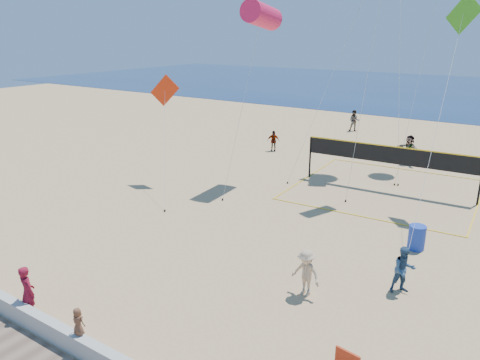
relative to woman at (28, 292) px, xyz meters
The scene contains 13 objects.
ground 4.70m from the woman, 35.76° to the left, with size 120.00×120.00×0.00m, color tan.
woman is the anchor object (origin of this frame).
toddler 2.60m from the woman, ahead, with size 0.37×0.24×0.76m, color brown.
bystander_a 11.59m from the woman, 40.93° to the left, with size 0.77×0.60×1.59m, color #2E4F73.
bystander_b 8.41m from the woman, 42.31° to the left, with size 1.02×0.59×1.58m, color tan.
far_person_0 21.93m from the woman, 100.78° to the left, with size 0.85×0.35×1.45m, color gray.
far_person_1 23.89m from the woman, 78.55° to the left, with size 1.72×0.55×1.86m, color gray.
far_person_3 31.32m from the woman, 93.37° to the left, with size 0.86×0.67×1.76m, color gray.
trash_barrel 13.87m from the woman, 53.07° to the left, with size 0.65×0.65×0.97m, color #1B3BB3.
volleyball_net 18.31m from the woman, 73.59° to the left, with size 9.45×9.31×2.42m.
kite_0 17.22m from the woman, 95.01° to the left, with size 1.41×5.33×9.65m.
kite_3 13.97m from the woman, 114.36° to the left, with size 4.03×4.06×5.94m.
kite_4 19.53m from the woman, 63.57° to the left, with size 1.59×7.99×9.71m.
Camera 1 is at (8.10, -9.23, 8.16)m, focal length 35.00 mm.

